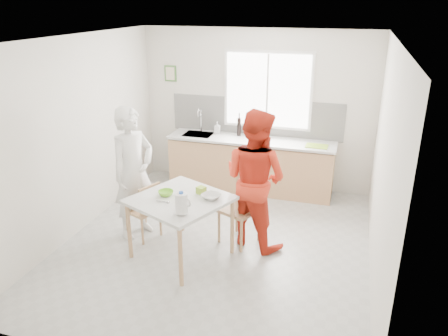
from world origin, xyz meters
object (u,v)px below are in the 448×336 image
object	(u,v)px
chair_left	(146,208)
milk_jug	(182,203)
chair_far	(243,204)
bowl_white	(211,196)
dining_table	(180,204)
person_white	(134,173)
bowl_green	(166,193)
wine_bottle_b	(252,128)
person_red	(255,179)
wine_bottle_a	(239,127)

from	to	relation	value
chair_left	milk_jug	bearing A→B (deg)	74.61
chair_far	bowl_white	world-z (taller)	chair_far
chair_far	dining_table	bearing A→B (deg)	-113.02
person_white	bowl_white	bearing A→B (deg)	-78.16
bowl_green	wine_bottle_b	distance (m)	2.49
person_white	milk_jug	xyz separation A→B (m)	(1.00, -0.74, 0.03)
person_white	wine_bottle_b	distance (m)	2.40
chair_left	bowl_white	world-z (taller)	bowl_white
wine_bottle_b	bowl_green	bearing A→B (deg)	-102.31
dining_table	person_white	distance (m)	0.91
person_white	bowl_green	size ratio (longest dim) A/B	9.55
dining_table	bowl_white	world-z (taller)	bowl_white
chair_far	milk_jug	bearing A→B (deg)	-91.37
person_white	wine_bottle_b	bearing A→B (deg)	-5.05
chair_left	person_red	size ratio (longest dim) A/B	0.44
person_red	bowl_green	bearing A→B (deg)	52.46
person_white	person_red	bearing A→B (deg)	-58.08
dining_table	person_white	xyz separation A→B (m)	(-0.82, 0.36, 0.19)
person_red	milk_jug	bearing A→B (deg)	80.83
bowl_green	wine_bottle_a	size ratio (longest dim) A/B	0.60
chair_far	wine_bottle_a	xyz separation A→B (m)	(-0.55, 1.84, 0.54)
dining_table	milk_jug	distance (m)	0.48
bowl_white	wine_bottle_a	distance (m)	2.38
dining_table	bowl_green	xyz separation A→B (m)	(-0.20, 0.03, 0.11)
dining_table	chair_far	world-z (taller)	chair_far
chair_left	bowl_green	world-z (taller)	bowl_green
bowl_white	bowl_green	bearing A→B (deg)	-172.56
dining_table	wine_bottle_a	world-z (taller)	wine_bottle_a
wine_bottle_b	dining_table	bearing A→B (deg)	-97.54
bowl_green	person_red	bearing A→B (deg)	28.94
chair_left	wine_bottle_b	world-z (taller)	wine_bottle_b
person_red	milk_jug	distance (m)	1.17
dining_table	chair_left	bearing A→B (deg)	156.47
person_white	wine_bottle_b	xyz separation A→B (m)	(1.14, 2.10, 0.15)
chair_left	bowl_green	bearing A→B (deg)	84.15
person_white	wine_bottle_a	size ratio (longest dim) A/B	5.74
person_red	bowl_white	distance (m)	0.66
milk_jug	wine_bottle_b	xyz separation A→B (m)	(0.14, 2.84, 0.12)
bowl_green	milk_jug	size ratio (longest dim) A/B	0.73
chair_far	person_red	xyz separation A→B (m)	(0.17, -0.02, 0.40)
milk_jug	wine_bottle_a	distance (m)	2.85
bowl_green	bowl_white	world-z (taller)	bowl_green
chair_far	milk_jug	world-z (taller)	milk_jug
chair_far	milk_jug	size ratio (longest dim) A/B	3.71
milk_jug	chair_left	bearing A→B (deg)	164.61
bowl_white	chair_left	bearing A→B (deg)	170.67
dining_table	milk_jug	bearing A→B (deg)	-64.23
milk_jug	wine_bottle_a	bearing A→B (deg)	115.26
person_red	wine_bottle_b	world-z (taller)	person_red
milk_jug	wine_bottle_a	world-z (taller)	wine_bottle_a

